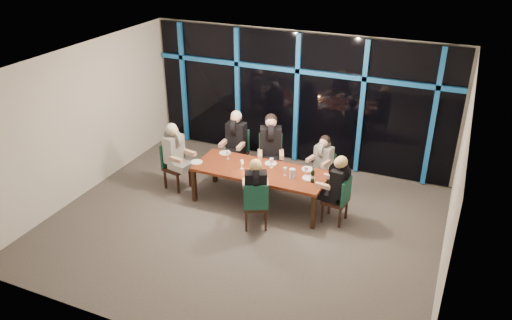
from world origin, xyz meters
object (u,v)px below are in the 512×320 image
object	(u,v)px
chair_end_left	(173,163)
chair_near_mid	(256,203)
chair_far_left	(237,149)
chair_far_mid	(270,156)
wine_bottle	(313,176)
diner_far_right	(323,156)
chair_far_right	(324,170)
diner_end_right	(337,179)
diner_near_mid	(256,183)
chair_end_right	(340,198)
dining_table	(260,173)
diner_end_left	(175,147)
diner_far_left	(236,134)
diner_far_mid	(271,140)
water_pitcher	(292,174)

from	to	relation	value
chair_end_left	chair_near_mid	xyz separation A→B (m)	(2.20, -0.77, -0.02)
chair_far_left	chair_far_mid	world-z (taller)	chair_far_mid
chair_far_mid	wine_bottle	world-z (taller)	chair_far_mid
chair_end_left	diner_far_right	distance (m)	3.09
wine_bottle	diner_far_right	bearing A→B (deg)	95.34
chair_far_mid	diner_far_right	distance (m)	1.16
chair_far_right	chair_end_left	distance (m)	3.12
chair_far_mid	chair_near_mid	xyz separation A→B (m)	(0.43, -1.78, -0.06)
diner_end_right	diner_near_mid	distance (m)	1.49
chair_end_right	dining_table	bearing A→B (deg)	-85.23
chair_far_left	diner_end_left	size ratio (longest dim) A/B	1.04
diner_far_left	diner_far_right	xyz separation A→B (m)	(1.97, -0.04, -0.13)
dining_table	diner_far_mid	bearing A→B (deg)	97.85
chair_near_mid	water_pitcher	distance (m)	0.92
chair_far_left	diner_near_mid	world-z (taller)	diner_near_mid
diner_far_left	diner_far_right	size ratio (longest dim) A/B	1.16
dining_table	chair_end_left	bearing A→B (deg)	-177.48
dining_table	diner_end_right	xyz separation A→B (m)	(1.54, -0.03, 0.21)
chair_end_right	diner_far_left	world-z (taller)	diner_far_left
chair_far_right	wine_bottle	size ratio (longest dim) A/B	2.73
diner_far_left	diner_far_mid	bearing A→B (deg)	-9.81
chair_end_left	diner_far_right	world-z (taller)	diner_far_right
wine_bottle	diner_near_mid	bearing A→B (deg)	-139.97
chair_far_right	chair_near_mid	distance (m)	1.98
diner_near_mid	chair_end_right	bearing A→B (deg)	-176.62
chair_end_left	water_pitcher	size ratio (longest dim) A/B	4.99
dining_table	diner_end_right	distance (m)	1.55
chair_near_mid	wine_bottle	bearing A→B (deg)	-160.94
dining_table	wine_bottle	size ratio (longest dim) A/B	8.27
diner_far_right	diner_end_left	bearing A→B (deg)	-145.74
chair_end_right	water_pitcher	world-z (taller)	water_pitcher
chair_far_left	chair_far_right	distance (m)	1.99
diner_far_right	diner_end_right	world-z (taller)	diner_end_right
chair_far_right	diner_far_mid	world-z (taller)	diner_far_mid
chair_far_mid	chair_far_right	xyz separation A→B (m)	(1.16, 0.06, -0.12)
chair_far_mid	diner_far_left	xyz separation A→B (m)	(-0.83, 0.03, 0.36)
chair_far_right	diner_near_mid	size ratio (longest dim) A/B	0.92
diner_end_left	diner_end_right	bearing A→B (deg)	-77.36
chair_far_left	diner_far_left	size ratio (longest dim) A/B	1.03
diner_far_left	water_pitcher	world-z (taller)	diner_far_left
chair_near_mid	diner_far_mid	bearing A→B (deg)	-101.86
diner_end_right	chair_far_right	bearing A→B (deg)	-146.31
dining_table	chair_far_right	size ratio (longest dim) A/B	3.03
chair_end_right	diner_far_mid	size ratio (longest dim) A/B	0.89
chair_near_mid	water_pitcher	xyz separation A→B (m)	(0.41, 0.77, 0.32)
wine_bottle	diner_end_left	bearing A→B (deg)	-179.55
chair_end_right	chair_far_right	bearing A→B (deg)	-143.16
diner_end_right	diner_near_mid	xyz separation A→B (m)	(-1.29, -0.75, 0.02)
diner_far_right	diner_near_mid	distance (m)	1.85
diner_far_left	diner_far_mid	size ratio (longest dim) A/B	0.94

